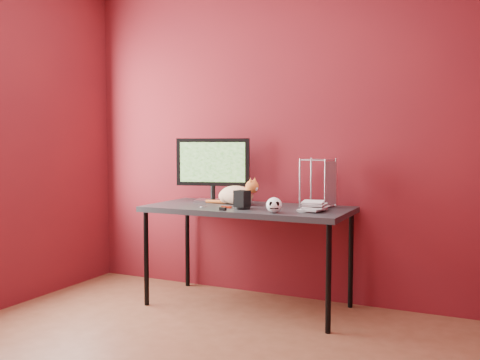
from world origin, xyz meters
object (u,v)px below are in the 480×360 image
at_px(cat, 237,195).
at_px(desk, 248,213).
at_px(skull_mug, 274,205).
at_px(book_stack, 305,154).
at_px(speaker, 242,200).
at_px(monitor, 213,167).

bearing_deg(cat, desk, -14.93).
xyz_separation_m(skull_mug, book_stack, (0.15, 0.21, 0.34)).
bearing_deg(book_stack, desk, 174.66).
distance_m(cat, skull_mug, 0.55).
bearing_deg(book_stack, cat, 168.50).
distance_m(desk, book_stack, 0.64).
bearing_deg(speaker, desk, 112.55).
distance_m(monitor, speaker, 0.55).
distance_m(cat, book_stack, 0.67).
bearing_deg(speaker, cat, 137.32).
distance_m(skull_mug, book_stack, 0.43).
relative_size(monitor, book_stack, 0.72).
height_order(monitor, speaker, monitor).
relative_size(cat, book_stack, 0.58).
distance_m(monitor, skull_mug, 0.83).
height_order(skull_mug, book_stack, book_stack).
bearing_deg(cat, book_stack, 4.29).
height_order(cat, speaker, cat).
bearing_deg(desk, skull_mug, -39.59).
bearing_deg(monitor, desk, -39.12).
xyz_separation_m(monitor, speaker, (0.40, -0.31, -0.22)).
distance_m(desk, speaker, 0.19).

